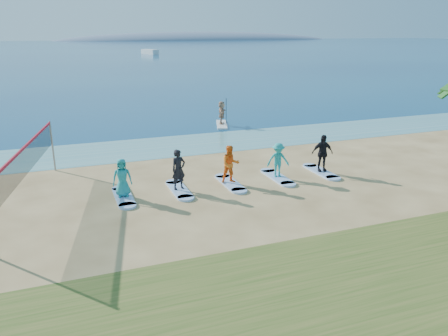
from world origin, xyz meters
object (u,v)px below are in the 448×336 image
object	(u,v)px
volleyball_net	(28,159)
student_1	(179,170)
paddleboard	(222,125)
student_4	(322,153)
student_0	(122,178)
surfboard_4	(321,172)
student_3	(278,160)
boat_offshore_b	(150,54)
surfboard_1	(179,190)
surfboard_3	(277,177)
surfboard_2	(230,183)
student_2	(230,164)
paddleboarder	(222,113)
surfboard_0	(124,197)

from	to	relation	value
volleyball_net	student_1	bearing A→B (deg)	-5.68
paddleboard	student_4	distance (m)	12.23
student_0	paddleboard	bearing A→B (deg)	61.29
surfboard_4	student_3	bearing A→B (deg)	180.00
volleyball_net	boat_offshore_b	size ratio (longest dim) A/B	1.40
surfboard_1	surfboard_3	size ratio (longest dim) A/B	1.00
surfboard_2	boat_offshore_b	bearing A→B (deg)	80.28
student_1	boat_offshore_b	bearing A→B (deg)	64.87
surfboard_2	student_3	distance (m)	2.54
student_2	surfboard_3	xyz separation A→B (m)	(2.40, 0.00, -0.90)
student_1	student_3	distance (m)	4.79
paddleboarder	student_4	distance (m)	12.19
surfboard_4	surfboard_0	bearing A→B (deg)	180.00
boat_offshore_b	student_0	world-z (taller)	student_0
surfboard_3	student_3	distance (m)	0.85
paddleboard	surfboard_0	xyz separation A→B (m)	(-8.91, -12.17, -0.01)
volleyball_net	paddleboard	size ratio (longest dim) A/B	2.98
volleyball_net	student_2	xyz separation A→B (m)	(8.28, -0.58, -0.96)
boat_offshore_b	student_3	distance (m)	114.80
paddleboard	boat_offshore_b	bearing A→B (deg)	99.43
surfboard_1	surfboard_4	world-z (taller)	same
volleyball_net	student_0	xyz separation A→B (m)	(3.48, -0.58, -1.01)
student_2	surfboard_1	bearing A→B (deg)	-173.65
boat_offshore_b	student_1	distance (m)	115.61
surfboard_2	surfboard_3	world-z (taller)	same
surfboard_4	volleyball_net	bearing A→B (deg)	177.44
student_0	surfboard_1	size ratio (longest dim) A/B	0.73
student_0	student_4	distance (m)	9.59
volleyball_net	student_0	world-z (taller)	volleyball_net
student_0	volleyball_net	bearing A→B (deg)	177.96
surfboard_4	student_1	bearing A→B (deg)	180.00
paddleboard	student_4	bearing A→B (deg)	-68.79
surfboard_3	surfboard_2	bearing A→B (deg)	180.00
volleyball_net	paddleboarder	distance (m)	17.00
paddleboard	student_1	distance (m)	13.84
surfboard_4	student_0	bearing A→B (deg)	180.00
paddleboarder	student_3	size ratio (longest dim) A/B	1.02
student_3	volleyball_net	bearing A→B (deg)	-168.82
surfboard_0	student_2	xyz separation A→B (m)	(4.79, 0.00, 0.90)
student_0	surfboard_3	distance (m)	7.24
surfboard_2	surfboard_3	bearing A→B (deg)	0.00
surfboard_1	student_4	distance (m)	7.25
volleyball_net	surfboard_4	size ratio (longest dim) A/B	4.06
student_0	surfboard_2	size ratio (longest dim) A/B	0.73
surfboard_2	student_2	distance (m)	0.90
surfboard_3	boat_offshore_b	bearing A→B (deg)	81.46
surfboard_0	student_1	xyz separation A→B (m)	(2.40, 0.00, 0.93)
volleyball_net	surfboard_2	bearing A→B (deg)	-4.04
surfboard_0	student_3	size ratio (longest dim) A/B	1.36
paddleboarder	surfboard_4	bearing A→B (deg)	-152.51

